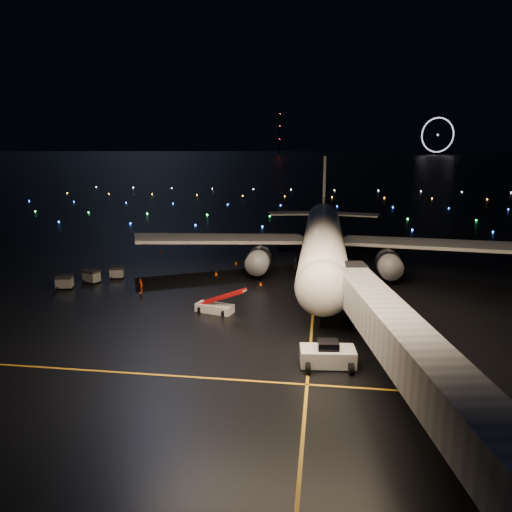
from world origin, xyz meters
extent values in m
plane|color=black|center=(0.00, 300.00, 0.00)|extent=(2000.00, 2000.00, 0.00)
cube|color=gold|center=(12.00, 15.00, 0.01)|extent=(0.25, 80.00, 0.02)
cube|color=gold|center=(-5.00, -10.00, 0.01)|extent=(60.00, 0.25, 0.02)
cube|color=silver|center=(13.55, -6.32, 1.09)|extent=(4.79, 2.85, 2.17)
imported|color=#EC4B10|center=(-9.38, 11.24, 0.93)|extent=(0.95, 1.17, 1.86)
cone|color=#FA4904|center=(4.88, 16.72, 0.23)|extent=(0.42, 0.42, 0.46)
cone|color=#FA4904|center=(-0.32, 27.47, 0.26)|extent=(0.57, 0.57, 0.52)
cone|color=#FA4904|center=(-1.99, 20.89, 0.26)|extent=(0.54, 0.54, 0.52)
cone|color=#FA4904|center=(-14.55, 34.05, 0.25)|extent=(0.57, 0.57, 0.50)
cylinder|color=black|center=(-60.00, 740.00, 32.00)|extent=(1.80, 1.80, 64.00)
cube|color=slate|center=(-15.18, 17.47, 0.77)|extent=(2.10, 1.73, 1.54)
cube|color=slate|center=(-17.61, 14.86, 0.85)|extent=(2.34, 1.97, 1.69)
cube|color=slate|center=(-19.75, 11.75, 0.83)|extent=(2.18, 1.71, 1.66)
camera|label=1|loc=(12.97, -45.54, 18.33)|focal=35.00mm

